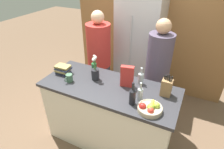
{
  "coord_description": "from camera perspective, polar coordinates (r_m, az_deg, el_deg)",
  "views": [
    {
      "loc": [
        0.87,
        -1.68,
        2.26
      ],
      "look_at": [
        0.0,
        0.09,
        1.06
      ],
      "focal_mm": 30.0,
      "sensor_mm": 36.0,
      "label": 1
    }
  ],
  "objects": [
    {
      "name": "coffee_mug",
      "position": [
        2.43,
        -12.92,
        -1.05
      ],
      "size": [
        0.08,
        0.12,
        0.1
      ],
      "color": "#42664C",
      "rests_on": "kitchen_island"
    },
    {
      "name": "kitchen_island",
      "position": [
        2.6,
        -0.88,
        -12.05
      ],
      "size": [
        1.71,
        0.71,
        0.94
      ],
      "color": "silver",
      "rests_on": "ground_plane"
    },
    {
      "name": "flower_vase",
      "position": [
        2.39,
        -5.16,
        0.78
      ],
      "size": [
        0.1,
        0.1,
        0.34
      ],
      "color": "#232328",
      "rests_on": "kitchen_island"
    },
    {
      "name": "ground_plane",
      "position": [
        2.95,
        -0.8,
        -18.71
      ],
      "size": [
        14.0,
        14.0,
        0.0
      ],
      "primitive_type": "plane",
      "color": "brown"
    },
    {
      "name": "bottle_vinegar",
      "position": [
        2.54,
        -5.47,
        2.34
      ],
      "size": [
        0.07,
        0.07,
        0.23
      ],
      "color": "#286633",
      "rests_on": "kitchen_island"
    },
    {
      "name": "bottle_water",
      "position": [
        2.07,
        8.57,
        -5.61
      ],
      "size": [
        0.06,
        0.06,
        0.22
      ],
      "color": "#B2BCC1",
      "rests_on": "kitchen_island"
    },
    {
      "name": "book_stack",
      "position": [
        2.62,
        -14.71,
        1.49
      ],
      "size": [
        0.21,
        0.16,
        0.12
      ],
      "color": "#2D334C",
      "rests_on": "kitchen_island"
    },
    {
      "name": "cereal_box",
      "position": [
        2.25,
        4.61,
        -0.58
      ],
      "size": [
        0.17,
        0.09,
        0.27
      ],
      "color": "red",
      "rests_on": "kitchen_island"
    },
    {
      "name": "refrigerator",
      "position": [
        3.38,
        8.24,
        8.2
      ],
      "size": [
        0.72,
        0.63,
        1.89
      ],
      "color": "#B7B7BC",
      "rests_on": "ground_plane"
    },
    {
      "name": "fruit_bowl",
      "position": [
        1.97,
        11.46,
        -9.98
      ],
      "size": [
        0.26,
        0.26,
        0.1
      ],
      "color": "tan",
      "rests_on": "kitchen_island"
    },
    {
      "name": "person_at_sink",
      "position": [
        3.03,
        -3.93,
        5.26
      ],
      "size": [
        0.37,
        0.37,
        1.67
      ],
      "rotation": [
        0.0,
        0.0,
        -0.2
      ],
      "color": "#383842",
      "rests_on": "ground_plane"
    },
    {
      "name": "person_in_blue",
      "position": [
        2.7,
        13.61,
        1.13
      ],
      "size": [
        0.34,
        0.34,
        1.67
      ],
      "rotation": [
        0.0,
        0.0,
        0.01
      ],
      "color": "#383842",
      "rests_on": "ground_plane"
    },
    {
      "name": "back_wall_wood",
      "position": [
        3.58,
        11.52,
        15.23
      ],
      "size": [
        2.91,
        0.12,
        2.6
      ],
      "color": "olive",
      "rests_on": "ground_plane"
    },
    {
      "name": "bottle_wine",
      "position": [
        1.99,
        6.25,
        -6.44
      ],
      "size": [
        0.07,
        0.07,
        0.27
      ],
      "color": "black",
      "rests_on": "kitchen_island"
    },
    {
      "name": "knife_block",
      "position": [
        2.19,
        16.27,
        -3.77
      ],
      "size": [
        0.12,
        0.1,
        0.27
      ],
      "color": "olive",
      "rests_on": "kitchen_island"
    },
    {
      "name": "bottle_oil",
      "position": [
        2.33,
        8.76,
        -0.91
      ],
      "size": [
        0.07,
        0.07,
        0.22
      ],
      "color": "#B2BCC1",
      "rests_on": "kitchen_island"
    }
  ]
}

